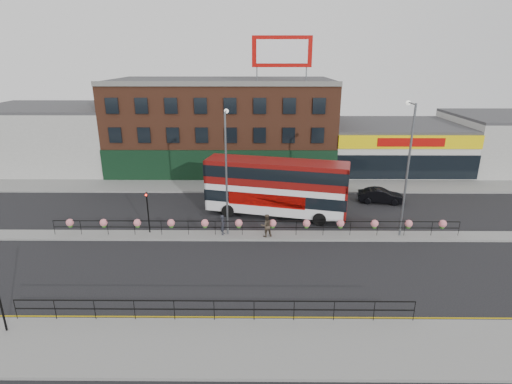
{
  "coord_description": "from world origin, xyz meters",
  "views": [
    {
      "loc": [
        0.23,
        -27.06,
        12.75
      ],
      "look_at": [
        0.0,
        3.0,
        2.5
      ],
      "focal_mm": 28.0,
      "sensor_mm": 36.0,
      "label": 1
    }
  ],
  "objects_px": {
    "pedestrian_b": "(266,225)",
    "lamp_column_west": "(226,163)",
    "car": "(381,196)",
    "double_decker_bus": "(277,182)",
    "pedestrian_a": "(223,225)",
    "lamp_column_east": "(408,159)"
  },
  "relations": [
    {
      "from": "pedestrian_a",
      "to": "pedestrian_b",
      "type": "height_order",
      "value": "pedestrian_b"
    },
    {
      "from": "pedestrian_a",
      "to": "pedestrian_b",
      "type": "xyz_separation_m",
      "value": [
        3.21,
        -0.33,
        0.1
      ]
    },
    {
      "from": "pedestrian_b",
      "to": "lamp_column_west",
      "type": "relative_size",
      "value": 0.19
    },
    {
      "from": "double_decker_bus",
      "to": "pedestrian_b",
      "type": "distance_m",
      "value": 4.98
    },
    {
      "from": "car",
      "to": "lamp_column_east",
      "type": "distance_m",
      "value": 8.83
    },
    {
      "from": "pedestrian_b",
      "to": "car",
      "type": "bearing_deg",
      "value": -160.93
    },
    {
      "from": "double_decker_bus",
      "to": "pedestrian_a",
      "type": "xyz_separation_m",
      "value": [
        -4.12,
        -4.18,
        -1.99
      ]
    },
    {
      "from": "double_decker_bus",
      "to": "lamp_column_west",
      "type": "distance_m",
      "value": 6.02
    },
    {
      "from": "double_decker_bus",
      "to": "car",
      "type": "bearing_deg",
      "value": 17.85
    },
    {
      "from": "double_decker_bus",
      "to": "car",
      "type": "xyz_separation_m",
      "value": [
        9.69,
        3.12,
        -2.24
      ]
    },
    {
      "from": "pedestrian_a",
      "to": "lamp_column_east",
      "type": "xyz_separation_m",
      "value": [
        13.13,
        0.2,
        4.96
      ]
    },
    {
      "from": "pedestrian_b",
      "to": "lamp_column_west",
      "type": "height_order",
      "value": "lamp_column_west"
    },
    {
      "from": "double_decker_bus",
      "to": "car",
      "type": "distance_m",
      "value": 10.43
    },
    {
      "from": "car",
      "to": "pedestrian_a",
      "type": "xyz_separation_m",
      "value": [
        -13.82,
        -7.3,
        0.25
      ]
    },
    {
      "from": "lamp_column_west",
      "to": "lamp_column_east",
      "type": "xyz_separation_m",
      "value": [
        12.79,
        -0.1,
        0.35
      ]
    },
    {
      "from": "double_decker_bus",
      "to": "pedestrian_b",
      "type": "relative_size",
      "value": 6.91
    },
    {
      "from": "double_decker_bus",
      "to": "pedestrian_a",
      "type": "height_order",
      "value": "double_decker_bus"
    },
    {
      "from": "car",
      "to": "lamp_column_west",
      "type": "distance_m",
      "value": 15.94
    },
    {
      "from": "pedestrian_b",
      "to": "lamp_column_east",
      "type": "xyz_separation_m",
      "value": [
        9.92,
        0.54,
        4.86
      ]
    },
    {
      "from": "car",
      "to": "pedestrian_a",
      "type": "bearing_deg",
      "value": 126.53
    },
    {
      "from": "car",
      "to": "lamp_column_west",
      "type": "height_order",
      "value": "lamp_column_west"
    },
    {
      "from": "pedestrian_a",
      "to": "lamp_column_east",
      "type": "height_order",
      "value": "lamp_column_east"
    }
  ]
}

